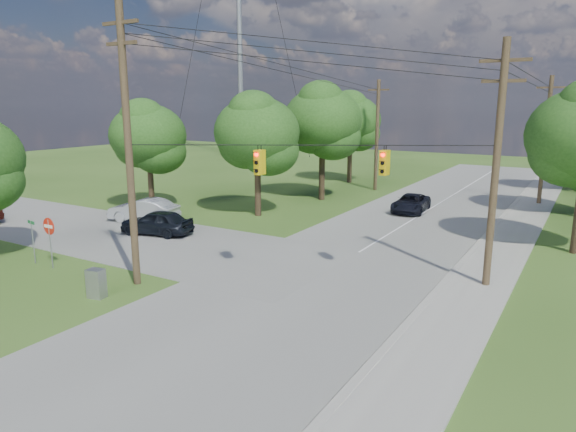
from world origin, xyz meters
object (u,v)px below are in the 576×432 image
Objects in this scene: car_cross_silver at (144,210)px; do_not_enter_sign at (49,232)px; car_cross_dark at (157,222)px; pole_north_w at (377,134)px; pole_ne at (496,163)px; control_cabinet at (96,284)px; pole_north_e at (545,140)px; car_main_north at (411,203)px; pole_sw at (128,144)px.

car_cross_silver is 10.24m from do_not_enter_sign.
car_cross_dark is 3.92m from car_cross_silver.
pole_ne is at bearing -57.71° from pole_north_w.
pole_north_e is at bearing 56.32° from control_cabinet.
pole_north_e is at bearing 41.90° from car_main_north.
pole_north_e is 2.14× the size of car_main_north.
pole_ne is 22.00m from pole_north_e.
car_cross_silver reaches higher than car_cross_dark.
pole_sw reaches higher than control_cabinet.
pole_north_e is 35.68m from do_not_enter_sign.
car_cross_silver is at bearing -143.59° from car_main_north.
car_cross_dark is 18.42m from car_main_north.
pole_north_e is 34.78m from control_cabinet.
car_cross_dark is (-19.08, -0.79, -4.67)m from pole_ne.
control_cabinet is 0.49× the size of do_not_enter_sign.
pole_north_e is at bearing 65.48° from pole_sw.
pole_ne is at bearing 24.98° from control_cabinet.
pole_north_w is 8.12× the size of control_cabinet.
pole_north_w is at bearing 180.00° from pole_north_e.
pole_sw is 10.34m from car_cross_dark.
do_not_enter_sign is at bearing -156.34° from pole_ne.
pole_north_w is at bearing 154.68° from car_cross_dark.
car_cross_dark is (-5.58, 6.81, -5.43)m from pole_sw.
pole_sw is 22.83m from car_main_north.
car_cross_dark is at bearing 93.75° from do_not_enter_sign.
car_cross_dark is at bearing 111.13° from control_cabinet.
car_cross_silver is (-22.40, 1.30, -4.64)m from pole_ne.
car_cross_silver is (-8.50, -20.70, -4.30)m from pole_north_w.
pole_ne is 16.60m from car_main_north.
pole_north_w is 11.11m from car_main_north.
pole_north_w is at bearing 80.09° from control_cabinet.
pole_sw reaches higher than car_cross_silver.
pole_north_e is (-0.00, 22.00, -0.34)m from pole_ne.
pole_north_e is 1.00× the size of pole_north_w.
pole_ne is 17.40m from control_cabinet.
control_cabinet is (-13.62, -31.68, -4.51)m from pole_north_e.
pole_north_e reaches higher than car_cross_dark.
pole_north_e reaches higher than control_cabinet.
pole_ne is at bearing -64.67° from car_main_north.
pole_sw is 2.67× the size of car_cross_dark.
pole_north_e is 2.22× the size of car_cross_dark.
pole_sw is 1.20× the size of pole_north_w.
pole_sw is 15.51m from pole_ne.
do_not_enter_sign is (-5.21, -0.60, -4.39)m from pole_sw.
do_not_enter_sign is (3.69, -9.50, 1.01)m from car_cross_silver.
control_cabinet is at bearing -108.09° from car_main_north.
car_cross_dark is (-19.08, -22.79, -4.33)m from pole_north_e.
do_not_enter_sign is (-10.86, -22.01, 1.16)m from car_main_north.
car_main_north is (11.23, 14.60, -0.12)m from car_cross_dark.
car_cross_silver is 3.92× the size of control_cabinet.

